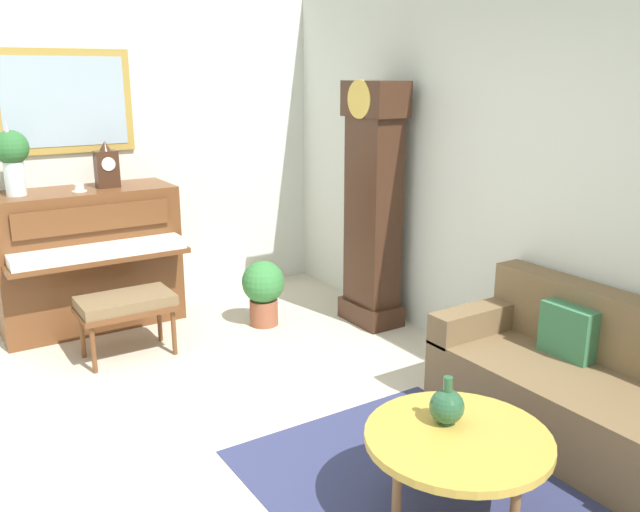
{
  "coord_description": "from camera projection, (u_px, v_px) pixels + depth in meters",
  "views": [
    {
      "loc": [
        3.3,
        -1.2,
        2.09
      ],
      "look_at": [
        -0.32,
        1.12,
        0.89
      ],
      "focal_mm": 37.28,
      "sensor_mm": 36.0,
      "label": 1
    }
  ],
  "objects": [
    {
      "name": "teacup",
      "position": [
        79.0,
        189.0,
        5.29
      ],
      "size": [
        0.12,
        0.12,
        0.06
      ],
      "color": "white",
      "rests_on": "piano"
    },
    {
      "name": "ground_plane",
      "position": [
        188.0,
        452.0,
        3.87
      ],
      "size": [
        6.4,
        6.0,
        0.1
      ],
      "primitive_type": "cube",
      "color": "beige"
    },
    {
      "name": "potted_plant",
      "position": [
        263.0,
        288.0,
        5.6
      ],
      "size": [
        0.36,
        0.36,
        0.56
      ],
      "color": "#935138",
      "rests_on": "ground_plane"
    },
    {
      "name": "wall_back",
      "position": [
        497.0,
        172.0,
        4.72
      ],
      "size": [
        5.3,
        0.13,
        2.8
      ],
      "color": "silver",
      "rests_on": "ground_plane"
    },
    {
      "name": "wall_left",
      "position": [
        62.0,
        155.0,
        5.59
      ],
      "size": [
        0.13,
        4.9,
        2.8
      ],
      "color": "silver",
      "rests_on": "ground_plane"
    },
    {
      "name": "flower_vase",
      "position": [
        12.0,
        155.0,
        5.04
      ],
      "size": [
        0.26,
        0.26,
        0.58
      ],
      "color": "silver",
      "rests_on": "piano"
    },
    {
      "name": "piano",
      "position": [
        88.0,
        258.0,
        5.53
      ],
      "size": [
        0.87,
        1.44,
        1.16
      ],
      "color": "brown",
      "rests_on": "ground_plane"
    },
    {
      "name": "couch",
      "position": [
        598.0,
        395.0,
        3.78
      ],
      "size": [
        1.9,
        0.8,
        0.84
      ],
      "color": "brown",
      "rests_on": "ground_plane"
    },
    {
      "name": "grandfather_clock",
      "position": [
        373.0,
        212.0,
        5.5
      ],
      "size": [
        0.52,
        0.34,
        2.03
      ],
      "color": "#3D2316",
      "rests_on": "ground_plane"
    },
    {
      "name": "piano_bench",
      "position": [
        126.0,
        305.0,
        4.95
      ],
      "size": [
        0.42,
        0.7,
        0.48
      ],
      "color": "brown",
      "rests_on": "ground_plane"
    },
    {
      "name": "area_rug",
      "position": [
        441.0,
        505.0,
        3.31
      ],
      "size": [
        2.1,
        1.5,
        0.01
      ],
      "primitive_type": "cube",
      "color": "navy",
      "rests_on": "ground_plane"
    },
    {
      "name": "green_jug",
      "position": [
        447.0,
        406.0,
        3.19
      ],
      "size": [
        0.17,
        0.17,
        0.24
      ],
      "color": "#234C33",
      "rests_on": "coffee_table"
    },
    {
      "name": "coffee_table",
      "position": [
        458.0,
        441.0,
        3.11
      ],
      "size": [
        0.88,
        0.88,
        0.45
      ],
      "color": "gold",
      "rests_on": "ground_plane"
    },
    {
      "name": "mantel_clock",
      "position": [
        107.0,
        167.0,
        5.44
      ],
      "size": [
        0.13,
        0.18,
        0.38
      ],
      "color": "#3D2316",
      "rests_on": "piano"
    }
  ]
}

